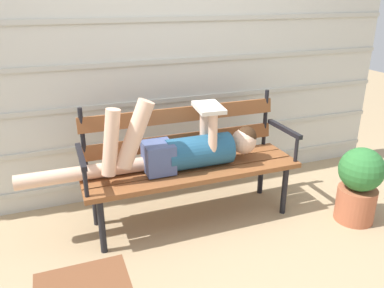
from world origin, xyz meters
TOP-DOWN VIEW (x-y plane):
  - ground_plane at (0.00, 0.00)m, footprint 12.00×12.00m
  - house_siding at (0.00, 0.74)m, footprint 4.16×0.08m
  - park_bench at (0.00, 0.22)m, footprint 1.57×0.47m
  - reclining_person at (-0.10, 0.15)m, footprint 1.70×0.26m
  - potted_plant at (1.14, -0.29)m, footprint 0.32×0.32m

SIDE VIEW (x-z plane):
  - ground_plane at x=0.00m, z-range 0.00..0.00m
  - potted_plant at x=1.14m, z-range 0.02..0.60m
  - park_bench at x=0.00m, z-range 0.03..0.93m
  - reclining_person at x=-0.10m, z-range 0.30..0.87m
  - house_siding at x=0.00m, z-range 0.00..2.53m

